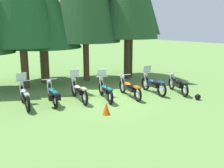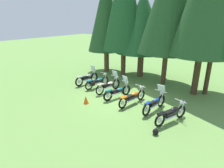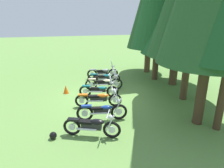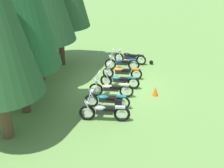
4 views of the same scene
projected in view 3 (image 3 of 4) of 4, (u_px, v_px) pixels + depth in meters
The scene contains 12 objects.
ground_plane at pixel (100, 98), 11.05m from camera, with size 80.00×80.00×0.00m, color #608C42.
motorcycle_0 at pixel (103, 72), 14.36m from camera, with size 0.67×2.25×1.38m.
motorcycle_1 at pixel (103, 78), 13.27m from camera, with size 0.85×2.17×0.99m.
motorcycle_2 at pixel (104, 83), 12.12m from camera, with size 0.73×2.28×1.37m.
motorcycle_3 at pixel (99, 90), 11.00m from camera, with size 0.86×2.15×1.35m.
motorcycle_4 at pixel (99, 99), 9.83m from camera, with size 0.80×2.30×0.99m.
motorcycle_5 at pixel (103, 111), 8.50m from camera, with size 0.71×2.18×1.37m.
motorcycle_6 at pixel (92, 126), 7.33m from camera, with size 1.03×2.07×0.99m.
pine_tree_0 at pixel (151, 4), 14.69m from camera, with size 3.37×3.37×8.47m.
pine_tree_2 at pixel (180, 13), 11.88m from camera, with size 4.45×4.45×6.90m.
traffic_cone at pixel (66, 89), 11.64m from camera, with size 0.32×0.32×0.48m, color #EA590F.
dropped_helmet at pixel (53, 136), 7.28m from camera, with size 0.27×0.27×0.27m, color black.
Camera 3 is at (10.06, -2.00, 4.25)m, focal length 31.81 mm.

